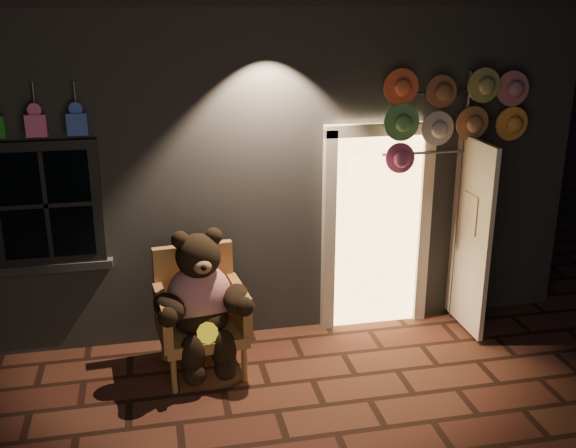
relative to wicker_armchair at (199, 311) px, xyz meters
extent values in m
plane|color=#512C1F|center=(0.57, -0.91, -0.58)|extent=(60.00, 60.00, 0.00)
cube|color=slate|center=(0.57, 3.09, 1.07)|extent=(7.00, 5.00, 3.30)
cube|color=black|center=(-1.33, 0.55, 0.97)|extent=(1.00, 0.10, 1.20)
cube|color=black|center=(-1.33, 0.52, 0.97)|extent=(0.82, 0.06, 1.02)
cube|color=slate|center=(-1.33, 0.55, 0.34)|extent=(1.10, 0.14, 0.08)
cube|color=#F8C16F|center=(1.92, 0.57, 0.47)|extent=(0.92, 0.10, 2.10)
cube|color=beige|center=(1.40, 0.53, 0.47)|extent=(0.12, 0.12, 2.20)
cube|color=beige|center=(2.44, 0.53, 0.47)|extent=(0.12, 0.12, 2.20)
cube|color=beige|center=(1.92, 0.53, 1.55)|extent=(1.16, 0.12, 0.12)
cube|color=beige|center=(2.82, 0.19, 0.47)|extent=(0.05, 0.80, 2.00)
cube|color=pink|center=(-1.33, 0.47, 1.72)|extent=(0.18, 0.07, 0.20)
cylinder|color=#59595E|center=(-1.33, 0.53, 1.97)|extent=(0.02, 0.02, 0.25)
cube|color=blue|center=(-0.98, 0.47, 1.72)|extent=(0.18, 0.07, 0.20)
cylinder|color=#59595E|center=(-0.98, 0.53, 1.97)|extent=(0.02, 0.02, 0.25)
cube|color=#A97241|center=(0.01, -0.09, -0.18)|extent=(0.83, 0.78, 0.11)
cube|color=#A97241|center=(-0.02, 0.23, 0.20)|extent=(0.76, 0.17, 0.76)
cube|color=#A97241|center=(-0.34, -0.15, 0.04)|extent=(0.16, 0.66, 0.43)
cube|color=#A97241|center=(0.37, -0.08, 0.04)|extent=(0.16, 0.66, 0.43)
cylinder|color=#A97241|center=(-0.28, -0.43, -0.41)|extent=(0.05, 0.05, 0.35)
cylinder|color=#A97241|center=(0.37, -0.36, -0.41)|extent=(0.05, 0.05, 0.35)
cylinder|color=#A97241|center=(-0.35, 0.17, -0.41)|extent=(0.05, 0.05, 0.35)
cylinder|color=#A97241|center=(0.30, 0.24, -0.41)|extent=(0.05, 0.05, 0.35)
ellipsoid|color=#B2131F|center=(0.00, -0.06, 0.17)|extent=(0.66, 0.55, 0.64)
ellipsoid|color=black|center=(0.01, -0.13, -0.02)|extent=(0.54, 0.48, 0.30)
sphere|color=black|center=(0.01, -0.10, 0.59)|extent=(0.45, 0.45, 0.41)
sphere|color=black|center=(-0.15, -0.09, 0.75)|extent=(0.16, 0.16, 0.16)
sphere|color=black|center=(0.15, -0.06, 0.75)|extent=(0.16, 0.16, 0.16)
ellipsoid|color=#977044|center=(0.03, -0.29, 0.56)|extent=(0.17, 0.13, 0.13)
ellipsoid|color=black|center=(-0.28, -0.29, 0.20)|extent=(0.39, 0.48, 0.23)
ellipsoid|color=black|center=(0.32, -0.22, 0.20)|extent=(0.33, 0.46, 0.23)
ellipsoid|color=black|center=(-0.11, -0.41, -0.23)|extent=(0.23, 0.23, 0.40)
ellipsoid|color=black|center=(0.18, -0.38, -0.23)|extent=(0.23, 0.23, 0.40)
sphere|color=black|center=(-0.10, -0.47, -0.39)|extent=(0.21, 0.21, 0.21)
sphere|color=black|center=(0.19, -0.44, -0.39)|extent=(0.21, 0.21, 0.21)
cylinder|color=yellow|center=(0.04, -0.40, -0.03)|extent=(0.20, 0.10, 0.19)
cylinder|color=#59595E|center=(2.81, 0.47, 0.76)|extent=(0.04, 0.04, 2.69)
cylinder|color=#59595E|center=(2.51, 0.45, 1.91)|extent=(1.19, 0.03, 0.03)
cylinder|color=#59595E|center=(2.51, 0.45, 1.61)|extent=(1.19, 0.03, 0.03)
cylinder|color=#59595E|center=(2.51, 0.45, 1.31)|extent=(1.19, 0.03, 0.03)
cylinder|color=#E75F36|center=(2.07, 0.39, 1.96)|extent=(0.34, 0.11, 0.34)
cylinder|color=#925A39|center=(2.47, 0.36, 1.96)|extent=(0.34, 0.11, 0.34)
cylinder|color=#95944D|center=(2.86, 0.33, 1.96)|extent=(0.34, 0.11, 0.34)
cylinder|color=#C3707B|center=(3.26, 0.39, 1.96)|extent=(0.34, 0.11, 0.34)
cylinder|color=#5DA55B|center=(2.07, 0.36, 1.61)|extent=(0.34, 0.11, 0.34)
cylinder|color=beige|center=(2.47, 0.33, 1.61)|extent=(0.34, 0.11, 0.34)
cylinder|color=#AE7244|center=(2.86, 0.39, 1.61)|extent=(0.34, 0.11, 0.34)
cylinder|color=#FFA83E|center=(3.26, 0.36, 1.61)|extent=(0.34, 0.11, 0.34)
cylinder|color=#C5517F|center=(2.07, 0.33, 1.26)|extent=(0.34, 0.11, 0.34)
camera|label=1|loc=(-0.37, -5.80, 2.79)|focal=42.00mm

